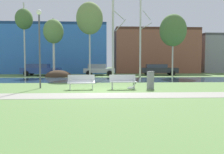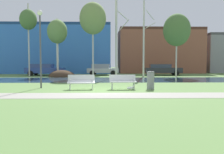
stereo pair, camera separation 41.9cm
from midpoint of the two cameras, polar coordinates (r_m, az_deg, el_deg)
name	(u,v)px [view 1 (the left image)]	position (r m, az deg, el deg)	size (l,w,h in m)	color
ground_plane	(101,79)	(23.03, -3.17, -0.45)	(120.00, 120.00, 0.00)	#5B7F42
paved_path_strip	(103,95)	(11.17, -3.33, -4.60)	(60.00, 1.93, 0.01)	gray
river_band	(101,80)	(21.83, -3.18, -0.66)	(80.00, 6.74, 0.01)	#2D475B
soil_mound	(58,77)	(26.96, -13.56, 0.03)	(3.05, 2.48, 1.55)	#423021
bench_left	(81,82)	(13.83, -8.48, -1.13)	(1.63, 0.67, 0.87)	silver
bench_right	(123,81)	(13.82, 1.87, -1.10)	(1.64, 0.67, 0.87)	silver
trash_bin	(150,80)	(14.11, 8.67, -0.70)	(0.47, 0.47, 1.07)	gray
seagull	(131,88)	(13.43, 3.79, -2.69)	(0.45, 0.17, 0.26)	white
streetlamp	(39,35)	(15.15, -18.32, 9.79)	(0.32, 0.32, 4.85)	#4C4C51
birch_far_left	(24,20)	(29.52, -21.37, 13.11)	(2.00, 2.00, 8.58)	beige
birch_left	(53,32)	(28.34, -14.72, 10.77)	(2.35, 2.35, 6.77)	beige
birch_center_left	(90,18)	(26.57, -6.04, 14.22)	(2.97, 2.97, 8.40)	beige
birch_center	(113,37)	(26.87, -0.12, 9.94)	(1.62, 2.73, 9.00)	beige
birch_center_right	(141,35)	(27.40, 6.66, 10.18)	(1.42, 2.49, 9.42)	beige
birch_right	(173,30)	(27.77, 14.44, 11.12)	(3.06, 3.06, 7.17)	beige
parked_van_nearest_blue	(40,69)	(30.31, -17.68, 1.81)	(4.86, 2.27, 1.47)	#2D4793
parked_sedan_second_silver	(99,69)	(29.86, -3.69, 1.92)	(4.11, 2.31, 1.46)	#B2B5BC
parked_hatch_third_dark	(158,69)	(30.52, 11.05, 1.89)	(4.75, 2.16, 1.43)	#282B30
building_blue_store	(51,50)	(39.13, -15.13, 6.51)	(17.83, 9.91, 7.46)	#3870C6
building_brick_low	(153,52)	(39.62, 9.76, 6.19)	(12.97, 8.77, 6.98)	brown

